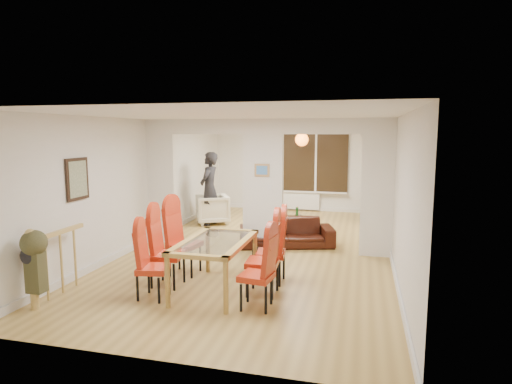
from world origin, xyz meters
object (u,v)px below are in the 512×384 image
at_px(armchair, 212,209).
at_px(coffee_table, 300,221).
at_px(person, 209,189).
at_px(bowl, 298,216).
at_px(dining_table, 216,265).
at_px(dining_chair_la, 153,263).
at_px(bottle, 297,212).
at_px(dining_chair_lb, 167,250).
at_px(dining_chair_rc, 271,248).
at_px(dining_chair_lc, 185,240).
at_px(dining_chair_ra, 256,270).
at_px(dining_chair_rb, 262,257).
at_px(television, 364,209).
at_px(sofa, 286,232).

relative_size(armchair, coffee_table, 0.86).
distance_m(person, bowl, 2.35).
xyz_separation_m(dining_table, bowl, (0.52, 4.76, -0.14)).
distance_m(dining_table, bowl, 4.79).
bearing_deg(dining_chair_la, armchair, 89.61).
bearing_deg(armchair, bottle, 69.43).
height_order(dining_chair_lb, dining_chair_rc, dining_chair_lb).
bearing_deg(dining_chair_rc, armchair, 115.64).
relative_size(dining_chair_lc, dining_chair_ra, 1.12).
bearing_deg(dining_chair_ra, dining_chair_rb, 101.45).
relative_size(dining_chair_rc, bottle, 4.07).
distance_m(dining_table, dining_chair_ra, 0.90).
relative_size(dining_chair_la, dining_chair_rb, 0.90).
bearing_deg(television, bottle, 119.86).
bearing_deg(dining_table, television, 69.87).
bearing_deg(dining_chair_rc, coffee_table, 86.41).
bearing_deg(dining_chair_la, dining_chair_ra, -10.16).
bearing_deg(dining_table, sofa, 78.24).
bearing_deg(bottle, dining_table, -95.94).
height_order(sofa, bottle, sofa).
height_order(dining_chair_lb, coffee_table, dining_chair_lb).
height_order(armchair, person, person).
relative_size(dining_chair_ra, bottle, 3.88).
bearing_deg(television, bowl, 120.11).
relative_size(dining_chair_rc, coffee_table, 1.15).
distance_m(dining_chair_lc, dining_chair_rb, 1.56).
xyz_separation_m(coffee_table, bowl, (-0.04, -0.01, 0.13)).
height_order(dining_chair_lc, dining_chair_rb, dining_chair_lc).
relative_size(dining_chair_lc, bowl, 5.73).
bearing_deg(sofa, dining_chair_rc, -102.67).
bearing_deg(armchair, bowl, 69.56).
height_order(dining_chair_lb, television, dining_chair_lb).
bearing_deg(sofa, person, 128.66).
distance_m(dining_chair_rb, coffee_table, 4.78).
xyz_separation_m(armchair, television, (3.83, 1.36, -0.07)).
bearing_deg(dining_table, dining_chair_rb, 1.16).
distance_m(dining_chair_lb, bottle, 4.91).
bearing_deg(coffee_table, television, 34.43).
height_order(sofa, coffee_table, sofa).
height_order(sofa, television, television).
bearing_deg(dining_table, dining_chair_rc, 37.55).
relative_size(dining_chair_ra, armchair, 1.27).
relative_size(dining_table, sofa, 0.85).
distance_m(dining_chair_lc, armchair, 4.02).
relative_size(dining_chair_ra, bowl, 5.12).
bearing_deg(coffee_table, dining_chair_lb, -105.73).
height_order(dining_chair_rc, armchair, dining_chair_rc).
xyz_separation_m(dining_chair_lb, sofa, (1.35, 2.75, -0.28)).
relative_size(sofa, person, 1.04).
height_order(dining_chair_la, dining_chair_lb, dining_chair_lb).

